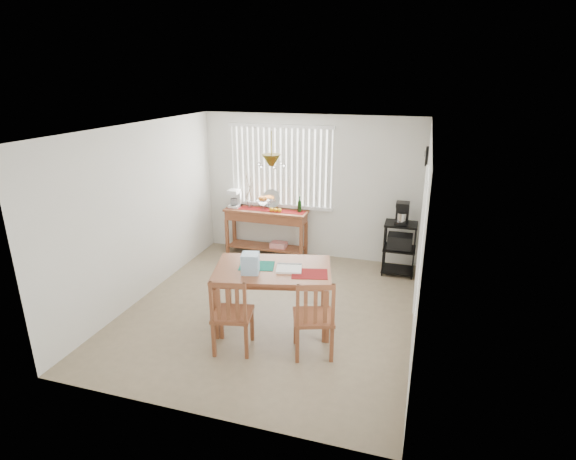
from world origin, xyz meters
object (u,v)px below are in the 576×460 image
(sideboard, at_px, (267,221))
(dining_table, at_px, (273,274))
(chair_right, at_px, (314,318))
(wire_cart, at_px, (400,244))
(chair_left, at_px, (232,315))
(cart_items, at_px, (402,213))

(sideboard, distance_m, dining_table, 2.52)
(chair_right, bearing_deg, wire_cart, 73.35)
(chair_left, bearing_deg, sideboard, 101.86)
(sideboard, bearing_deg, dining_table, -68.62)
(dining_table, height_order, chair_left, chair_left)
(sideboard, bearing_deg, chair_right, -60.93)
(sideboard, height_order, wire_cart, wire_cart)
(chair_right, bearing_deg, dining_table, 141.03)
(cart_items, relative_size, chair_right, 0.36)
(dining_table, bearing_deg, cart_items, 55.10)
(sideboard, height_order, cart_items, cart_items)
(sideboard, height_order, chair_left, chair_left)
(dining_table, relative_size, chair_right, 1.68)
(cart_items, distance_m, dining_table, 2.68)
(cart_items, bearing_deg, chair_left, -121.21)
(sideboard, relative_size, chair_right, 1.52)
(cart_items, height_order, chair_right, cart_items)
(cart_items, bearing_deg, wire_cart, -90.00)
(wire_cart, height_order, chair_left, chair_left)
(chair_left, distance_m, chair_right, 0.99)
(dining_table, xyz_separation_m, chair_right, (0.70, -0.57, -0.22))
(dining_table, xyz_separation_m, chair_left, (-0.27, -0.77, -0.23))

